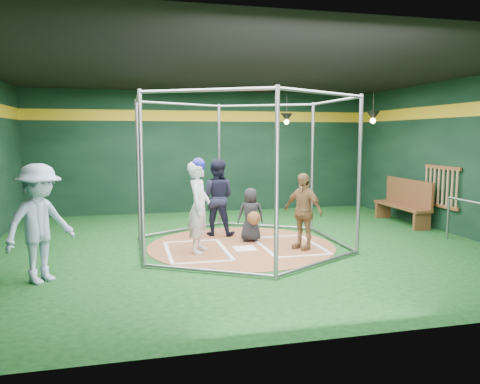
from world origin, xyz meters
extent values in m
cube|color=#0C3610|center=(0.00, 0.00, -0.01)|extent=(10.00, 9.00, 0.02)
cube|color=black|center=(0.00, 0.00, 3.50)|extent=(10.00, 9.00, 0.02)
cube|color=black|center=(0.00, 4.50, 1.75)|extent=(10.00, 0.10, 3.50)
cube|color=black|center=(0.00, -4.50, 1.75)|extent=(10.00, 0.10, 3.50)
cube|color=black|center=(5.00, 0.00, 1.75)|extent=(0.10, 9.00, 3.50)
cube|color=gold|center=(0.00, 4.47, 2.80)|extent=(10.00, 0.01, 0.30)
cube|color=gold|center=(4.97, 0.00, 2.80)|extent=(0.01, 9.00, 0.30)
cylinder|color=brown|center=(0.00, 0.00, 0.01)|extent=(3.80, 3.80, 0.01)
cube|color=white|center=(0.00, -0.30, 0.02)|extent=(0.43, 0.43, 0.01)
cube|color=white|center=(-0.95, 0.60, 0.02)|extent=(1.10, 0.07, 0.01)
cube|color=white|center=(-0.95, -1.10, 0.02)|extent=(1.10, 0.07, 0.01)
cube|color=white|center=(-1.50, -0.25, 0.02)|extent=(0.07, 1.70, 0.01)
cube|color=white|center=(-0.40, -0.25, 0.02)|extent=(0.07, 1.70, 0.01)
cube|color=white|center=(0.95, 0.60, 0.02)|extent=(1.10, 0.07, 0.01)
cube|color=white|center=(0.95, -1.10, 0.02)|extent=(1.10, 0.07, 0.01)
cube|color=white|center=(0.40, -0.25, 0.02)|extent=(0.07, 1.70, 0.01)
cube|color=white|center=(1.50, -0.25, 0.02)|extent=(0.07, 1.70, 0.01)
cylinder|color=gray|center=(1.99, 1.15, 1.50)|extent=(0.07, 0.07, 3.00)
cylinder|color=gray|center=(0.00, 2.30, 1.50)|extent=(0.07, 0.07, 3.00)
cylinder|color=gray|center=(-1.99, 1.15, 1.50)|extent=(0.07, 0.07, 3.00)
cylinder|color=gray|center=(-1.99, -1.15, 1.50)|extent=(0.07, 0.07, 3.00)
cylinder|color=gray|center=(0.00, -2.30, 1.50)|extent=(0.07, 0.07, 3.00)
cylinder|color=gray|center=(1.99, -1.15, 1.50)|extent=(0.07, 0.07, 3.00)
cylinder|color=gray|center=(1.00, 1.72, 2.95)|extent=(2.02, 1.20, 0.06)
cylinder|color=gray|center=(1.00, 1.72, 0.05)|extent=(2.02, 1.20, 0.06)
cylinder|color=gray|center=(-1.00, 1.72, 2.95)|extent=(2.02, 1.20, 0.06)
cylinder|color=gray|center=(-1.00, 1.72, 0.05)|extent=(2.02, 1.20, 0.06)
cylinder|color=gray|center=(-1.99, 0.00, 2.95)|extent=(0.06, 2.30, 0.06)
cylinder|color=gray|center=(-1.99, 0.00, 0.05)|extent=(0.06, 2.30, 0.06)
cylinder|color=gray|center=(-1.00, -1.73, 2.95)|extent=(2.02, 1.20, 0.06)
cylinder|color=gray|center=(-1.00, -1.73, 0.05)|extent=(2.02, 1.20, 0.06)
cylinder|color=gray|center=(1.00, -1.73, 2.95)|extent=(2.02, 1.20, 0.06)
cylinder|color=gray|center=(1.00, -1.73, 0.05)|extent=(2.02, 1.20, 0.06)
cylinder|color=gray|center=(1.99, 0.00, 2.95)|extent=(0.06, 2.30, 0.06)
cylinder|color=gray|center=(1.99, 0.00, 0.05)|extent=(0.06, 2.30, 0.06)
cube|color=brown|center=(4.94, 0.40, 1.50)|extent=(0.05, 1.25, 0.08)
cube|color=brown|center=(4.94, 0.40, 0.60)|extent=(0.05, 1.25, 0.08)
cylinder|color=#A78058|center=(4.92, -0.15, 1.05)|extent=(0.06, 0.06, 0.85)
cylinder|color=#A78058|center=(4.92, 0.01, 1.05)|extent=(0.06, 0.06, 0.85)
cylinder|color=#A78058|center=(4.92, 0.16, 1.05)|extent=(0.06, 0.06, 0.85)
cylinder|color=#A78058|center=(4.92, 0.32, 1.05)|extent=(0.06, 0.06, 0.85)
cylinder|color=#A78058|center=(4.92, 0.48, 1.05)|extent=(0.06, 0.06, 0.85)
cylinder|color=#A78058|center=(4.92, 0.64, 1.05)|extent=(0.06, 0.06, 0.85)
cylinder|color=#A78058|center=(4.92, 0.79, 1.05)|extent=(0.06, 0.06, 0.85)
cylinder|color=#A78058|center=(4.92, 0.95, 1.05)|extent=(0.06, 0.06, 0.85)
cone|color=black|center=(2.20, 3.60, 2.75)|extent=(0.34, 0.34, 0.22)
sphere|color=#FFD899|center=(2.20, 3.60, 2.62)|extent=(0.14, 0.14, 0.14)
cylinder|color=black|center=(2.20, 3.60, 3.10)|extent=(0.02, 0.02, 0.70)
cone|color=black|center=(4.00, 2.00, 2.75)|extent=(0.34, 0.34, 0.22)
sphere|color=#FFD899|center=(4.00, 2.00, 2.62)|extent=(0.14, 0.14, 0.14)
cylinder|color=black|center=(4.00, 2.00, 3.10)|extent=(0.02, 0.02, 0.70)
imported|color=silver|center=(-0.91, -0.33, 0.88)|extent=(0.62, 0.75, 1.75)
sphere|color=navy|center=(-0.91, -0.33, 1.70)|extent=(0.26, 0.26, 0.26)
imported|color=#A97C48|center=(1.12, -0.54, 0.77)|extent=(0.78, 0.94, 1.51)
imported|color=black|center=(0.29, 0.35, 0.58)|extent=(0.59, 0.42, 1.14)
sphere|color=brown|center=(0.29, 0.10, 0.55)|extent=(0.28, 0.28, 0.28)
imported|color=black|center=(-0.29, 1.12, 0.87)|extent=(1.01, 0.91, 1.71)
imported|color=#9AB0CC|center=(-3.54, -1.56, 0.91)|extent=(1.31, 1.32, 1.83)
cube|color=brown|center=(4.55, 1.40, 0.46)|extent=(0.46, 1.95, 0.07)
cube|color=brown|center=(4.73, 1.40, 0.81)|extent=(0.07, 1.95, 0.65)
cube|color=brown|center=(4.55, 0.53, 0.22)|extent=(0.43, 0.09, 0.43)
cube|color=brown|center=(4.55, 2.27, 0.22)|extent=(0.43, 0.09, 0.43)
cylinder|color=gray|center=(4.55, -0.39, 0.46)|extent=(0.05, 0.05, 0.93)
cylinder|color=gray|center=(4.55, -0.90, 0.91)|extent=(0.05, 1.03, 0.05)
camera|label=1|loc=(-2.21, -9.08, 2.25)|focal=35.00mm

